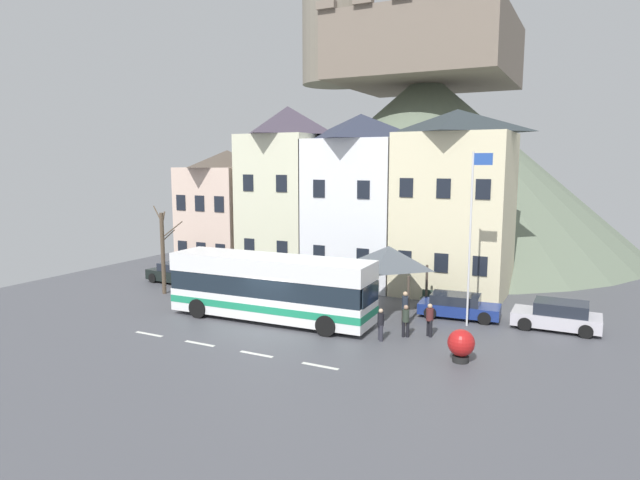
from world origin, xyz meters
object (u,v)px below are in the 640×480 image
bus_shelter (389,257)px  public_bench (436,298)px  pedestrian_01 (406,319)px  flagpole (472,229)px  pedestrian_02 (430,318)px  bare_tree_00 (163,250)px  pedestrian_00 (405,308)px  townhouse_02 (360,200)px  parked_car_00 (458,306)px  transit_bus (271,288)px  townhouse_00 (228,210)px  harbour_buoy (461,344)px  pedestrian_03 (381,324)px  hilltop_castle (424,154)px  parked_car_02 (558,316)px  townhouse_03 (455,203)px  townhouse_01 (288,192)px  parked_car_01 (177,273)px

bus_shelter → public_bench: bearing=45.4°
pedestrian_01 → flagpole: (2.22, 3.09, 4.00)m
bus_shelter → public_bench: size_ratio=2.25×
pedestrian_02 → public_bench: (-1.15, 5.38, -0.40)m
bare_tree_00 → pedestrian_00: bearing=0.9°
pedestrian_01 → townhouse_02: bearing=123.0°
bus_shelter → public_bench: (2.06, 2.09, -2.49)m
bus_shelter → parked_car_00: 4.39m
public_bench → pedestrian_00: bearing=-95.5°
transit_bus → pedestrian_02: transit_bus is taller
townhouse_00 → harbour_buoy: size_ratio=6.64×
parked_car_00 → flagpole: (0.79, -1.25, 4.23)m
pedestrian_03 → flagpole: flagpole is taller
pedestrian_01 → public_bench: bearing=91.8°
townhouse_02 → hilltop_castle: bearing=92.3°
flagpole → pedestrian_03: bearing=-127.0°
bus_shelter → pedestrian_01: 4.95m
hilltop_castle → pedestrian_03: (6.29, -27.79, -8.06)m
parked_car_02 → public_bench: 6.53m
townhouse_02 → townhouse_03: townhouse_03 is taller
parked_car_00 → pedestrian_00: bearing=-132.4°
parked_car_00 → pedestrian_00: 3.31m
harbour_buoy → bare_tree_00: bare_tree_00 is taller
townhouse_01 → parked_car_02: townhouse_01 is taller
public_bench → transit_bus: bearing=-136.6°
pedestrian_02 → bare_tree_00: bare_tree_00 is taller
townhouse_03 → pedestrian_01: (0.18, -9.72, -4.73)m
pedestrian_02 → harbour_buoy: bearing=-52.4°
pedestrian_01 → pedestrian_03: bearing=-131.0°
hilltop_castle → pedestrian_00: hilltop_castle is taller
pedestrian_03 → harbour_buoy: bearing=-15.5°
townhouse_01 → transit_bus: bearing=-64.5°
townhouse_02 → transit_bus: (-0.51, -10.46, -3.89)m
townhouse_00 → hilltop_castle: hilltop_castle is taller
flagpole → harbour_buoy: size_ratio=6.33×
parked_car_00 → bare_tree_00: (-17.31, -2.85, 2.08)m
townhouse_01 → public_bench: townhouse_01 is taller
townhouse_02 → transit_bus: 11.17m
public_bench → bare_tree_00: 16.47m
hilltop_castle → parked_car_01: 26.10m
townhouse_00 → pedestrian_01: 20.50m
townhouse_02 → harbour_buoy: 16.05m
townhouse_02 → pedestrian_03: (5.63, -10.97, -4.81)m
bare_tree_00 → harbour_buoy: bearing=-10.6°
townhouse_02 → parked_car_02: bearing=-23.6°
bus_shelter → parked_car_01: (-15.00, 0.30, -2.30)m
townhouse_03 → pedestrian_00: bearing=-93.0°
parked_car_01 → pedestrian_02: bearing=174.3°
pedestrian_00 → pedestrian_01: bearing=-70.9°
hilltop_castle → parked_car_00: size_ratio=9.12×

